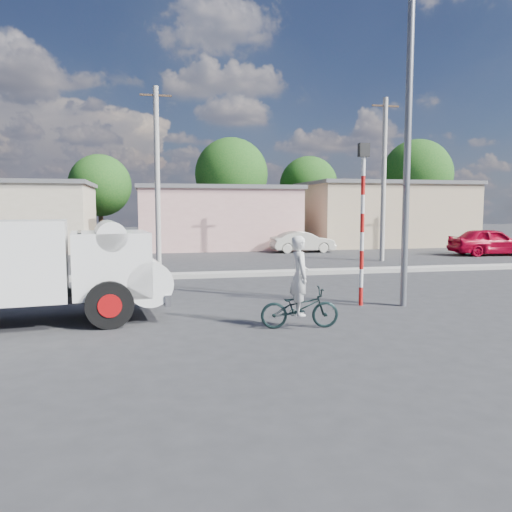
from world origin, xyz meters
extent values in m
plane|color=#2A2A2D|center=(0.00, 0.00, 0.00)|extent=(120.00, 120.00, 0.00)
cube|color=#99968E|center=(0.00, 8.00, 0.08)|extent=(40.00, 0.80, 0.16)
cylinder|color=black|center=(-3.30, 0.26, 0.53)|extent=(1.09, 0.44, 1.06)
cylinder|color=#B80D0F|center=(-3.30, 0.26, 0.53)|extent=(0.56, 0.41, 0.52)
cylinder|color=black|center=(-3.55, 2.26, 0.53)|extent=(1.09, 0.44, 1.06)
cylinder|color=#B80D0F|center=(-3.55, 2.26, 0.53)|extent=(0.56, 0.41, 0.52)
cube|color=black|center=(-5.14, 1.04, 0.60)|extent=(4.53, 1.79, 0.17)
cube|color=white|center=(-3.33, 1.27, 1.34)|extent=(1.96, 2.17, 1.49)
cylinder|color=white|center=(-2.52, 1.37, 0.91)|extent=(1.29, 2.08, 1.06)
cylinder|color=white|center=(-3.33, 1.27, 2.01)|extent=(0.91, 2.03, 0.67)
cube|color=silver|center=(-2.14, 1.42, 0.53)|extent=(0.39, 2.06, 0.27)
cube|color=black|center=(-4.00, 1.19, 1.77)|extent=(0.28, 1.63, 0.67)
imported|color=black|center=(0.81, -0.61, 0.45)|extent=(1.79, 0.80, 0.91)
imported|color=silver|center=(0.81, -0.61, 0.88)|extent=(0.49, 0.68, 1.75)
imported|color=beige|center=(6.56, 17.41, 0.62)|extent=(3.80, 1.37, 1.25)
imported|color=#AE0322|center=(16.23, 13.41, 0.76)|extent=(4.62, 2.22, 1.52)
cylinder|color=red|center=(3.20, 1.50, 0.25)|extent=(0.11, 0.11, 0.50)
cylinder|color=white|center=(3.20, 1.50, 0.75)|extent=(0.11, 0.11, 0.50)
cylinder|color=red|center=(3.20, 1.50, 1.25)|extent=(0.11, 0.11, 0.50)
cylinder|color=white|center=(3.20, 1.50, 1.75)|extent=(0.11, 0.11, 0.50)
cylinder|color=red|center=(3.20, 1.50, 2.25)|extent=(0.11, 0.11, 0.50)
cylinder|color=white|center=(3.20, 1.50, 2.75)|extent=(0.11, 0.11, 0.50)
cylinder|color=red|center=(3.20, 1.50, 3.25)|extent=(0.11, 0.11, 0.50)
cylinder|color=white|center=(3.20, 1.50, 3.75)|extent=(0.11, 0.11, 0.50)
cube|color=black|center=(3.20, 1.50, 4.18)|extent=(0.28, 0.18, 0.36)
cylinder|color=slate|center=(4.30, 1.20, 4.50)|extent=(0.18, 0.18, 9.00)
cube|color=#CF958E|center=(2.00, 22.00, 1.90)|extent=(10.00, 7.00, 3.80)
cube|color=#59595B|center=(2.00, 22.00, 3.92)|extent=(10.30, 7.30, 0.24)
cube|color=tan|center=(14.00, 22.00, 2.10)|extent=(11.00, 7.00, 4.20)
cube|color=#59595B|center=(14.00, 22.00, 4.32)|extent=(11.30, 7.30, 0.24)
cylinder|color=#38281E|center=(-6.00, 29.00, 1.74)|extent=(0.36, 0.36, 3.47)
sphere|color=#2F5D1B|center=(-6.00, 29.00, 4.34)|extent=(4.71, 4.71, 4.71)
cylinder|color=#38281E|center=(4.00, 28.00, 2.10)|extent=(0.36, 0.36, 4.20)
sphere|color=#2F5D1B|center=(4.00, 28.00, 5.25)|extent=(5.70, 5.70, 5.70)
cylinder|color=#38281E|center=(11.00, 30.00, 1.82)|extent=(0.36, 0.36, 3.64)
sphere|color=#2F5D1B|center=(11.00, 30.00, 4.55)|extent=(4.94, 4.94, 4.94)
cylinder|color=#38281E|center=(20.00, 28.00, 2.18)|extent=(0.36, 0.36, 4.37)
sphere|color=#2F5D1B|center=(20.00, 28.00, 5.46)|extent=(5.93, 5.93, 5.93)
cylinder|color=#99968E|center=(-2.00, 12.00, 4.00)|extent=(0.24, 0.24, 8.00)
cube|color=#38281E|center=(-2.00, 12.00, 7.60)|extent=(1.40, 0.08, 0.08)
cylinder|color=#99968E|center=(9.00, 12.00, 4.00)|extent=(0.24, 0.24, 8.00)
cube|color=#38281E|center=(9.00, 12.00, 7.60)|extent=(1.40, 0.08, 0.08)
camera|label=1|loc=(-2.42, -11.01, 2.66)|focal=35.00mm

